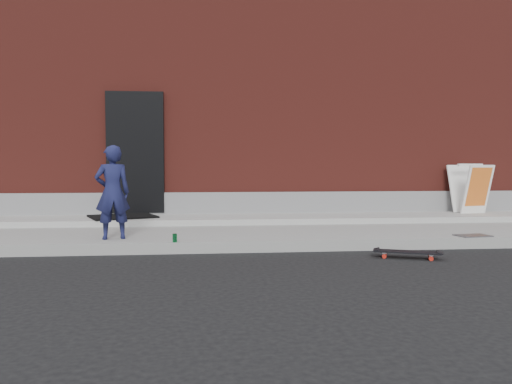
{
  "coord_description": "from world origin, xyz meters",
  "views": [
    {
      "loc": [
        -1.3,
        -6.52,
        1.15
      ],
      "look_at": [
        -0.56,
        0.8,
        0.77
      ],
      "focal_mm": 35.0,
      "sensor_mm": 36.0,
      "label": 1
    }
  ],
  "objects": [
    {
      "name": "skateboard",
      "position": [
        1.19,
        -0.59,
        0.07
      ],
      "size": [
        0.81,
        0.49,
        0.09
      ],
      "color": "#B21D12",
      "rests_on": "ground"
    },
    {
      "name": "sidewalk",
      "position": [
        0.0,
        1.5,
        0.07
      ],
      "size": [
        20.0,
        3.0,
        0.15
      ],
      "primitive_type": "cube",
      "color": "gray",
      "rests_on": "ground"
    },
    {
      "name": "pizza_sign",
      "position": [
        3.76,
        2.58,
        0.72
      ],
      "size": [
        0.7,
        0.78,
        0.94
      ],
      "color": "white",
      "rests_on": "apron"
    },
    {
      "name": "ground",
      "position": [
        0.0,
        0.0,
        0.0
      ],
      "size": [
        80.0,
        80.0,
        0.0
      ],
      "primitive_type": "plane",
      "color": "black",
      "rests_on": "ground"
    },
    {
      "name": "utility_plate",
      "position": [
        2.49,
        0.2,
        0.16
      ],
      "size": [
        0.51,
        0.37,
        0.01
      ],
      "primitive_type": "cube",
      "rotation": [
        0.0,
        0.0,
        0.16
      ],
      "color": "#515256",
      "rests_on": "sidewalk"
    },
    {
      "name": "building",
      "position": [
        -0.0,
        6.99,
        2.5
      ],
      "size": [
        20.0,
        8.1,
        5.0
      ],
      "color": "maroon",
      "rests_on": "ground"
    },
    {
      "name": "soda_can",
      "position": [
        -1.71,
        0.05,
        0.21
      ],
      "size": [
        0.06,
        0.06,
        0.11
      ],
      "primitive_type": "cylinder",
      "rotation": [
        0.0,
        0.0,
        0.03
      ],
      "color": "#177336",
      "rests_on": "sidewalk"
    },
    {
      "name": "apron",
      "position": [
        0.0,
        2.4,
        0.2
      ],
      "size": [
        20.0,
        1.2,
        0.1
      ],
      "primitive_type": "cube",
      "color": "gray",
      "rests_on": "sidewalk"
    },
    {
      "name": "child",
      "position": [
        -2.57,
        0.43,
        0.79
      ],
      "size": [
        0.53,
        0.42,
        1.28
      ],
      "primitive_type": "imported",
      "rotation": [
        0.0,
        0.0,
        3.41
      ],
      "color": "#171A42",
      "rests_on": "sidewalk"
    },
    {
      "name": "doormat",
      "position": [
        -2.75,
        2.37,
        0.27
      ],
      "size": [
        1.32,
        1.21,
        0.03
      ],
      "primitive_type": "cube",
      "rotation": [
        0.0,
        0.0,
        0.39
      ],
      "color": "black",
      "rests_on": "apron"
    }
  ]
}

